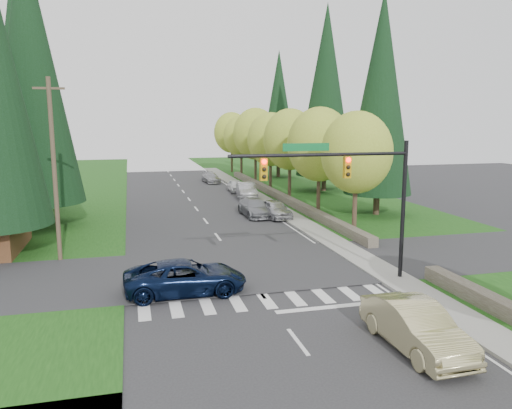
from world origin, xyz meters
name	(u,v)px	position (x,y,z in m)	size (l,w,h in m)	color
ground	(289,330)	(0.00, 0.00, 0.00)	(120.00, 120.00, 0.00)	#28282B
grass_east	(365,215)	(13.00, 20.00, 0.03)	(14.00, 110.00, 0.06)	#184512
grass_west	(22,233)	(-13.00, 20.00, 0.03)	(14.00, 110.00, 0.06)	#184512
cross_street	(242,269)	(0.00, 8.00, 0.00)	(120.00, 8.00, 0.10)	#28282B
sidewalk_east	(286,214)	(6.90, 22.00, 0.07)	(1.80, 80.00, 0.13)	gray
curb_east	(277,214)	(6.05, 22.00, 0.07)	(0.20, 80.00, 0.13)	gray
stone_wall_north	(278,196)	(8.60, 30.00, 0.35)	(0.70, 40.00, 0.70)	#4C4438
traffic_signal	(350,180)	(4.37, 4.50, 4.98)	(8.70, 0.37, 6.80)	black
utility_pole	(54,169)	(-9.50, 12.00, 5.14)	(1.60, 0.24, 10.00)	#473828
decid_tree_0	(357,153)	(9.20, 14.00, 5.60)	(4.80, 4.80, 8.37)	#38281C
decid_tree_1	(320,144)	(9.30, 21.00, 5.80)	(5.20, 5.20, 8.80)	#38281C
decid_tree_2	(290,140)	(9.10, 28.00, 5.93)	(5.00, 5.00, 8.82)	#38281C
decid_tree_3	(271,139)	(9.20, 35.00, 5.66)	(5.00, 5.00, 8.55)	#38281C
decid_tree_4	(256,134)	(9.30, 42.00, 6.06)	(5.40, 5.40, 9.18)	#38281C
decid_tree_5	(241,136)	(9.10, 49.00, 5.53)	(4.80, 4.80, 8.30)	#38281C
decid_tree_6	(232,133)	(9.20, 56.00, 5.86)	(5.20, 5.20, 8.86)	#38281C
conifer_w_c	(30,68)	(-12.00, 22.00, 11.29)	(6.46, 6.46, 20.80)	#38281C
conifer_w_e	(19,88)	(-14.00, 28.00, 10.29)	(5.78, 5.78, 18.80)	#38281C
conifer_e_a	(381,94)	(14.00, 20.00, 9.79)	(5.44, 5.44, 17.80)	#38281C
conifer_e_b	(326,91)	(15.00, 34.00, 10.79)	(6.12, 6.12, 19.80)	#38281C
conifer_e_c	(279,108)	(14.00, 48.00, 9.29)	(5.10, 5.10, 16.80)	#38281C
sedan_champagne	(416,326)	(3.71, -2.50, 0.81)	(1.72, 4.94, 1.63)	#CCC188
suv_navy	(186,277)	(-3.29, 5.00, 0.76)	(2.53, 5.48, 1.52)	black
parked_car_a	(275,209)	(5.60, 20.90, 0.72)	(1.70, 4.23, 1.44)	#B3B3B8
parked_car_b	(255,208)	(4.20, 22.00, 0.71)	(1.98, 4.88, 1.42)	gray
parked_car_c	(246,191)	(5.60, 31.01, 0.80)	(1.69, 4.86, 1.60)	#A0A0A4
parked_car_d	(236,186)	(5.56, 36.00, 0.65)	(1.55, 3.84, 1.31)	silver
parked_car_e	(211,178)	(4.20, 44.40, 0.61)	(1.72, 4.23, 1.23)	#9B9B9F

